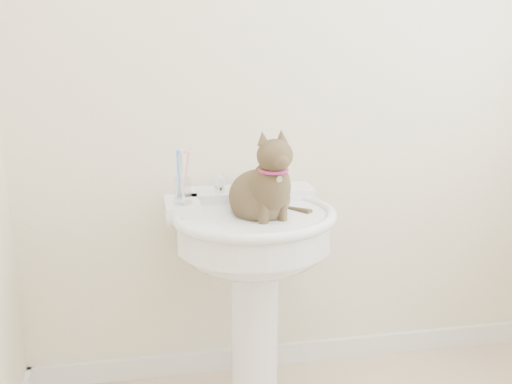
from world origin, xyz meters
TOP-DOWN VIEW (x-y plane):
  - wall_back at (0.00, 1.10)m, footprint 2.20×0.00m
  - baseboard_back at (0.00, 1.09)m, footprint 2.20×0.02m
  - pedestal_sink at (-0.25, 0.81)m, footprint 0.59×0.57m
  - faucet at (-0.24, 0.95)m, footprint 0.28×0.12m
  - soap_bar at (-0.14, 1.04)m, footprint 0.10×0.07m
  - toothbrush_cup at (-0.48, 0.84)m, footprint 0.07×0.07m
  - cat at (-0.22, 0.78)m, footprint 0.23×0.29m

SIDE VIEW (x-z plane):
  - baseboard_back at x=0.00m, z-range 0.00..0.09m
  - pedestal_sink at x=-0.25m, z-range 0.23..1.04m
  - soap_bar at x=-0.14m, z-range 0.81..0.84m
  - faucet at x=-0.24m, z-range 0.78..0.92m
  - toothbrush_cup at x=-0.48m, z-range 0.76..0.95m
  - cat at x=-0.22m, z-range 0.64..1.07m
  - wall_back at x=0.00m, z-range 0.00..2.50m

